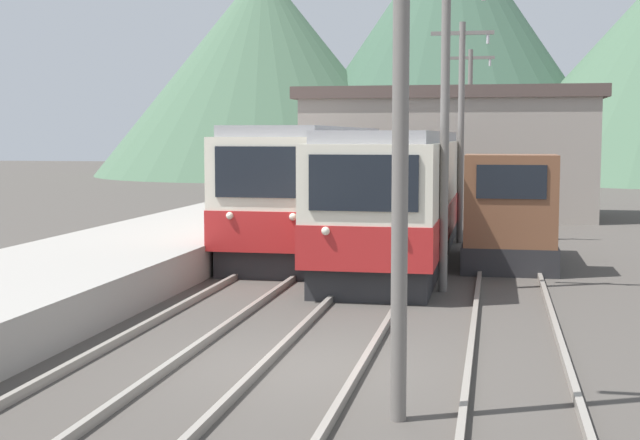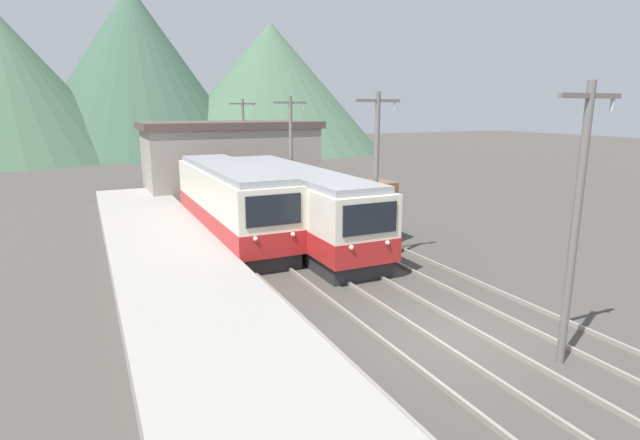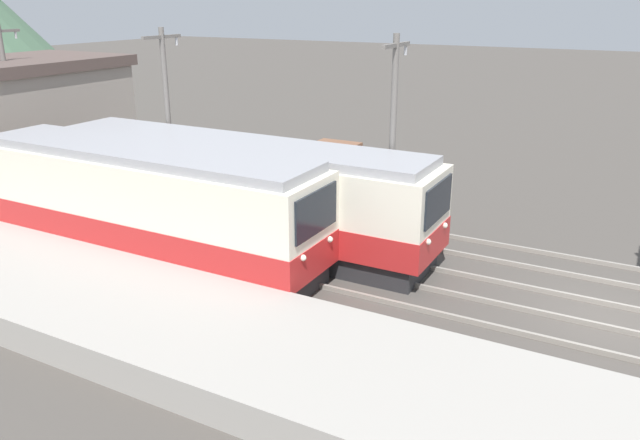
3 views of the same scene
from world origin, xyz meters
name	(u,v)px [view 3 (image 3 of 3)]	position (x,y,z in m)	size (l,w,h in m)	color
ground_plane	(609,321)	(0.00, 0.00, 0.00)	(200.00, 200.00, 0.00)	#47423D
track_left	(600,367)	(-2.60, 0.00, 0.07)	(1.54, 60.00, 0.14)	gray
track_center	(610,315)	(0.20, 0.00, 0.07)	(1.54, 60.00, 0.14)	gray
track_right	(619,274)	(3.20, 0.00, 0.07)	(1.54, 60.00, 0.14)	gray
commuter_train_left	(147,209)	(-2.60, 13.60, 1.73)	(2.84, 12.47, 3.72)	#28282B
commuter_train_center	(236,195)	(0.20, 12.13, 1.67)	(2.84, 14.52, 3.58)	#28282B
shunting_locomotive	(295,188)	(3.20, 11.53, 1.21)	(2.40, 5.20, 3.00)	#28282B
catenary_mast_mid	(393,139)	(1.71, 7.02, 3.86)	(2.00, 0.20, 7.08)	slate
catenary_mast_far	(168,115)	(1.71, 16.27, 3.86)	(2.00, 0.20, 7.08)	slate
catenary_mast_distant	(10,98)	(1.71, 25.52, 3.86)	(2.00, 0.20, 7.08)	slate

